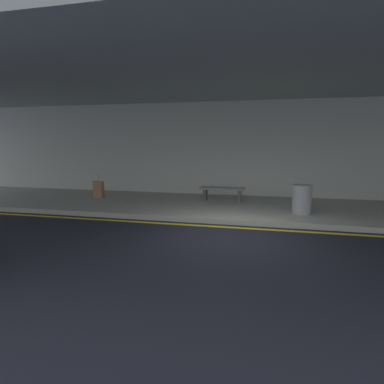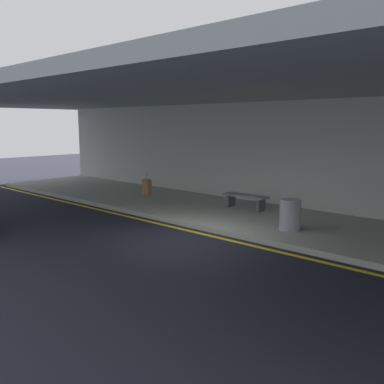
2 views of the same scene
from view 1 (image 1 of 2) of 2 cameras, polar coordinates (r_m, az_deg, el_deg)
ground_plane at (r=7.96m, az=6.75°, el=-7.56°), size 60.00×60.00×0.00m
sidewalk at (r=10.94m, az=8.65°, el=-2.71°), size 26.00×4.20×0.15m
lane_stripe_yellow at (r=8.66m, az=7.32°, el=-6.21°), size 26.00×0.14×0.01m
ceiling_overhang at (r=10.38m, az=8.92°, el=18.19°), size 28.00×13.20×0.30m
terminal_back_wall at (r=12.98m, az=9.68°, el=7.15°), size 26.00×0.30×3.80m
suitcase_upright_secondary at (r=12.85m, az=-16.08°, el=0.48°), size 0.36×0.22×0.90m
bench_metal at (r=11.62m, az=5.33°, el=0.14°), size 1.60×0.50×0.48m
trash_bin_steel at (r=10.01m, az=18.73°, el=-1.23°), size 0.56×0.56×0.85m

